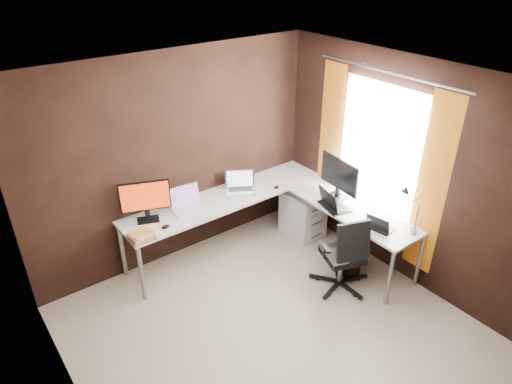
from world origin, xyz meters
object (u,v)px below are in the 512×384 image
Objects in this scene: drawer_pedestal at (303,214)px; laptop_white at (187,203)px; laptop_silver at (240,186)px; laptop_black_big at (332,204)px; laptop_black_small at (379,226)px; book_stack at (141,236)px; monitor_left at (145,199)px; office_chair at (343,267)px; desk_lamp at (409,205)px; monitor_right at (339,176)px; wastebasket at (350,262)px.

laptop_white is at bearing 163.93° from drawer_pedestal.
laptop_black_big is (0.60, -1.00, 0.00)m from laptop_silver.
laptop_black_big is at bearing -3.23° from laptop_black_small.
laptop_black_big is 2.18m from book_stack.
monitor_left is 0.52m from laptop_white.
laptop_silver is 0.47× the size of office_chair.
drawer_pedestal is 1.42× the size of laptop_black_big.
book_stack is at bearing -104.12° from monitor_left.
laptop_silver reaches higher than laptop_black_small.
desk_lamp is at bearing -44.25° from laptop_white.
laptop_black_small is (1.90, -1.68, -0.22)m from monitor_left.
monitor_right is at bearing -15.61° from laptop_silver.
book_stack reaches higher than wastebasket.
monitor_right is 2.37m from book_stack.
office_chair is at bearing -48.46° from laptop_white.
laptop_black_small is 2.53m from book_stack.
desk_lamp is (0.17, -0.21, 0.30)m from laptop_black_small.
laptop_white is 1.32× the size of laptop_black_small.
monitor_left is at bearing 73.84° from laptop_black_big.
desk_lamp is at bearing -85.07° from drawer_pedestal.
office_chair is at bearing 53.48° from laptop_black_small.
laptop_silver is at bearing 121.14° from desk_lamp.
laptop_white reaches higher than drawer_pedestal.
monitor_left reaches higher than office_chair.
laptop_black_small is 1.10× the size of book_stack.
drawer_pedestal is 0.97× the size of monitor_right.
laptop_black_big reaches higher than wastebasket.
wastebasket is (1.36, -1.37, -0.63)m from laptop_white.
book_stack is at bearing 83.66° from laptop_black_big.
desk_lamp is (0.24, -0.84, 0.29)m from laptop_black_big.
book_stack is at bearing 79.97° from monitor_right.
monitor_right reaches higher than laptop_silver.
drawer_pedestal is at bearing 8.33° from monitor_left.
desk_lamp is 0.58× the size of office_chair.
laptop_black_small is (1.42, -1.65, -0.01)m from laptop_white.
monitor_left is 0.84× the size of monitor_right.
laptop_black_big is at bearing -101.08° from drawer_pedestal.
laptop_white is 0.72× the size of desk_lamp.
office_chair is at bearing -46.37° from laptop_silver.
laptop_black_small is at bearing -37.27° from laptop_silver.
desk_lamp is at bearing -150.67° from laptop_black_small.
desk_lamp is 1.82× the size of wastebasket.
office_chair is (-0.25, -0.47, -0.51)m from laptop_black_big.
office_chair is at bearing -155.59° from wastebasket.
laptop_white reaches higher than laptop_black_small.
laptop_black_small is 0.69m from wastebasket.
wastebasket is (0.26, 0.12, -0.13)m from office_chair.
monitor_left is at bearing -152.61° from laptop_silver.
monitor_right reaches higher than monitor_left.
laptop_black_small is at bearing 135.58° from desk_lamp.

